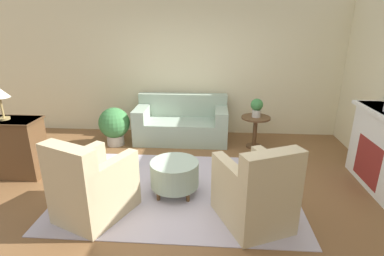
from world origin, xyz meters
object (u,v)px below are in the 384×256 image
Objects in this scene: ottoman_table at (175,174)px; side_table at (255,127)px; couch at (182,124)px; dresser at (10,147)px; armchair_left at (91,188)px; potted_plant_on_side_table at (257,107)px; armchair_right at (255,194)px; potted_plant_floor at (114,124)px.

side_table reaches higher than ottoman_table.
dresser reaches higher than couch.
armchair_left reaches higher than potted_plant_on_side_table.
ottoman_table is 2.61m from dresser.
ottoman_table is at bearing 149.93° from armchair_right.
ottoman_table is (0.11, -2.04, -0.03)m from couch.
couch is at bearing 34.14° from dresser.
potted_plant_on_side_table is at bearing 46.34° from armchair_left.
armchair_left is 1.77× the size of side_table.
potted_plant_floor is at bearing 136.44° from armchair_right.
armchair_left is 1.10m from ottoman_table.
dresser is 2.83× the size of potted_plant_on_side_table.
potted_plant_on_side_table is at bearing 1.42° from potted_plant_floor.
armchair_right is 1.61× the size of ottoman_table.
potted_plant_on_side_table is at bearing 19.60° from dresser.
armchair_right is at bearing -97.13° from potted_plant_on_side_table.
dresser is (-2.46, -1.67, 0.14)m from couch.
potted_plant_on_side_table is (-0.00, 0.00, 0.39)m from side_table.
armchair_right is at bearing -14.99° from dresser.
side_table is at bearing 1.42° from potted_plant_floor.
armchair_left is 1.09× the size of dresser.
armchair_left is 1.95m from armchair_right.
side_table is (2.24, 2.35, 0.02)m from armchair_left.
side_table is 1.74× the size of potted_plant_on_side_table.
ottoman_table is at bearing -126.72° from side_table.
ottoman_table is 1.91× the size of potted_plant_on_side_table.
armchair_right reaches higher than dresser.
ottoman_table is at bearing -126.72° from potted_plant_on_side_table.
dresser is at bearing -132.22° from potted_plant_floor.
potted_plant_on_side_table is at bearing 53.28° from ottoman_table.
dresser is at bearing -160.40° from potted_plant_on_side_table.
potted_plant_on_side_table reaches higher than dresser.
couch is 1.53m from potted_plant_on_side_table.
potted_plant_on_side_table reaches higher than couch.
potted_plant_floor is (-2.69, -0.07, -0.00)m from side_table.
armchair_left is 1.61× the size of ottoman_table.
potted_plant_floor is (-2.69, -0.07, -0.39)m from potted_plant_on_side_table.
armchair_left is at bearing -133.66° from potted_plant_on_side_table.
ottoman_table is 1.10× the size of side_table.
potted_plant_floor is at bearing -178.58° from side_table.
potted_plant_floor is at bearing 129.22° from ottoman_table.
potted_plant_floor is at bearing -178.58° from potted_plant_on_side_table.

